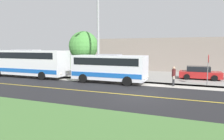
{
  "coord_description": "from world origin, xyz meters",
  "views": [
    {
      "loc": [
        14.43,
        3.82,
        3.51
      ],
      "look_at": [
        -3.5,
        -3.32,
        1.4
      ],
      "focal_mm": 32.91,
      "sensor_mm": 36.0,
      "label": 1
    }
  ],
  "objects_px": {
    "street_light_pole": "(98,35)",
    "parked_car_near": "(200,73)",
    "shuttle_bus_front": "(109,67)",
    "commercial_building": "(163,54)",
    "pedestrian_with_bags": "(174,76)",
    "transit_bus_rear": "(27,62)",
    "tree_curbside": "(84,46)",
    "stop_sign": "(208,65)"
  },
  "relations": [
    {
      "from": "street_light_pole",
      "to": "parked_car_near",
      "type": "height_order",
      "value": "street_light_pole"
    },
    {
      "from": "street_light_pole",
      "to": "parked_car_near",
      "type": "relative_size",
      "value": 1.98
    },
    {
      "from": "pedestrian_with_bags",
      "to": "commercial_building",
      "type": "bearing_deg",
      "value": -168.56
    },
    {
      "from": "tree_curbside",
      "to": "stop_sign",
      "type": "bearing_deg",
      "value": 84.55
    },
    {
      "from": "stop_sign",
      "to": "street_light_pole",
      "type": "distance_m",
      "value": 10.97
    },
    {
      "from": "transit_bus_rear",
      "to": "pedestrian_with_bags",
      "type": "height_order",
      "value": "transit_bus_rear"
    },
    {
      "from": "shuttle_bus_front",
      "to": "commercial_building",
      "type": "distance_m",
      "value": 17.13
    },
    {
      "from": "transit_bus_rear",
      "to": "stop_sign",
      "type": "bearing_deg",
      "value": 94.48
    },
    {
      "from": "shuttle_bus_front",
      "to": "stop_sign",
      "type": "height_order",
      "value": "stop_sign"
    },
    {
      "from": "shuttle_bus_front",
      "to": "parked_car_near",
      "type": "bearing_deg",
      "value": 123.56
    },
    {
      "from": "transit_bus_rear",
      "to": "street_light_pole",
      "type": "height_order",
      "value": "street_light_pole"
    },
    {
      "from": "transit_bus_rear",
      "to": "parked_car_near",
      "type": "distance_m",
      "value": 20.12
    },
    {
      "from": "street_light_pole",
      "to": "commercial_building",
      "type": "distance_m",
      "value": 17.23
    },
    {
      "from": "tree_curbside",
      "to": "pedestrian_with_bags",
      "type": "bearing_deg",
      "value": 77.07
    },
    {
      "from": "parked_car_near",
      "to": "commercial_building",
      "type": "xyz_separation_m",
      "value": [
        -11.19,
        -5.65,
        1.78
      ]
    },
    {
      "from": "pedestrian_with_bags",
      "to": "stop_sign",
      "type": "bearing_deg",
      "value": 112.04
    },
    {
      "from": "shuttle_bus_front",
      "to": "tree_curbside",
      "type": "height_order",
      "value": "tree_curbside"
    },
    {
      "from": "transit_bus_rear",
      "to": "tree_curbside",
      "type": "relative_size",
      "value": 1.97
    },
    {
      "from": "street_light_pole",
      "to": "tree_curbside",
      "type": "distance_m",
      "value": 4.14
    },
    {
      "from": "pedestrian_with_bags",
      "to": "parked_car_near",
      "type": "distance_m",
      "value": 5.77
    },
    {
      "from": "shuttle_bus_front",
      "to": "pedestrian_with_bags",
      "type": "xyz_separation_m",
      "value": [
        -0.39,
        6.23,
        -0.61
      ]
    },
    {
      "from": "street_light_pole",
      "to": "parked_car_near",
      "type": "bearing_deg",
      "value": 118.13
    },
    {
      "from": "shuttle_bus_front",
      "to": "street_light_pole",
      "type": "xyz_separation_m",
      "value": [
        -0.34,
        -1.42,
        3.22
      ]
    },
    {
      "from": "shuttle_bus_front",
      "to": "street_light_pole",
      "type": "bearing_deg",
      "value": -103.58
    },
    {
      "from": "shuttle_bus_front",
      "to": "parked_car_near",
      "type": "height_order",
      "value": "shuttle_bus_front"
    },
    {
      "from": "parked_car_near",
      "to": "commercial_building",
      "type": "distance_m",
      "value": 12.66
    },
    {
      "from": "street_light_pole",
      "to": "shuttle_bus_front",
      "type": "bearing_deg",
      "value": 76.42
    },
    {
      "from": "shuttle_bus_front",
      "to": "transit_bus_rear",
      "type": "xyz_separation_m",
      "value": [
        -0.0,
        -10.72,
        0.23
      ]
    },
    {
      "from": "transit_bus_rear",
      "to": "pedestrian_with_bags",
      "type": "bearing_deg",
      "value": 91.3
    },
    {
      "from": "shuttle_bus_front",
      "to": "pedestrian_with_bags",
      "type": "height_order",
      "value": "shuttle_bus_front"
    },
    {
      "from": "shuttle_bus_front",
      "to": "stop_sign",
      "type": "relative_size",
      "value": 2.62
    },
    {
      "from": "commercial_building",
      "to": "pedestrian_with_bags",
      "type": "bearing_deg",
      "value": 11.44
    },
    {
      "from": "transit_bus_rear",
      "to": "parked_car_near",
      "type": "bearing_deg",
      "value": 106.38
    },
    {
      "from": "transit_bus_rear",
      "to": "parked_car_near",
      "type": "height_order",
      "value": "transit_bus_rear"
    },
    {
      "from": "pedestrian_with_bags",
      "to": "tree_curbside",
      "type": "bearing_deg",
      "value": -102.93
    },
    {
      "from": "stop_sign",
      "to": "commercial_building",
      "type": "xyz_separation_m",
      "value": [
        -15.3,
        -6.22,
        0.51
      ]
    },
    {
      "from": "stop_sign",
      "to": "parked_car_near",
      "type": "relative_size",
      "value": 0.65
    },
    {
      "from": "pedestrian_with_bags",
      "to": "street_light_pole",
      "type": "distance_m",
      "value": 8.55
    },
    {
      "from": "pedestrian_with_bags",
      "to": "stop_sign",
      "type": "distance_m",
      "value": 3.27
    },
    {
      "from": "pedestrian_with_bags",
      "to": "tree_curbside",
      "type": "relative_size",
      "value": 0.33
    },
    {
      "from": "transit_bus_rear",
      "to": "parked_car_near",
      "type": "relative_size",
      "value": 2.44
    },
    {
      "from": "street_light_pole",
      "to": "pedestrian_with_bags",
      "type": "bearing_deg",
      "value": 90.34
    }
  ]
}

